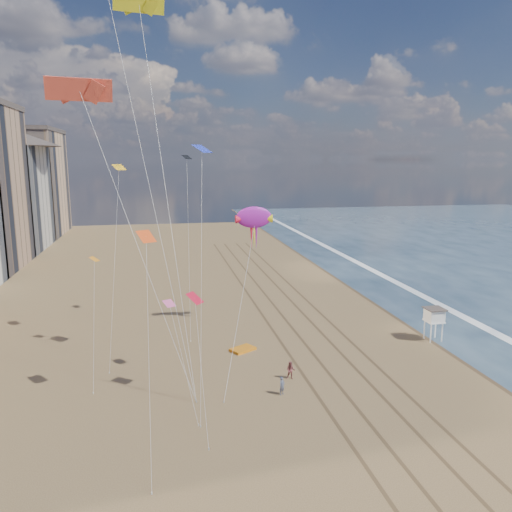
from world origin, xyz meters
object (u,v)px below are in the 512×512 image
Objects in this scene: lifeguard_stand at (434,316)px; kite_flyer_b at (291,370)px; grounded_kite at (243,349)px; kite_flyer_a at (282,386)px; show_kite at (254,218)px.

kite_flyer_b is at bearing -159.95° from lifeguard_stand.
lifeguard_stand is 18.85m from kite_flyer_b.
kite_flyer_a is (1.58, -10.21, 0.63)m from grounded_kite.
grounded_kite is 10.35m from kite_flyer_a.
show_kite reaches higher than lifeguard_stand.
kite_flyer_b is (0.45, -14.96, -11.93)m from show_kite.
grounded_kite is at bearing 134.26° from kite_flyer_b.
show_kite reaches higher than grounded_kite.
show_kite is 21.42m from kite_flyer_a.
kite_flyer_a is 0.95× the size of kite_flyer_b.
lifeguard_stand is 21.29m from kite_flyer_a.
kite_flyer_b is at bearing 27.07° from kite_flyer_a.
lifeguard_stand is 0.16× the size of show_kite.
show_kite is at bearing 51.95° from kite_flyer_a.
lifeguard_stand is at bearing -25.27° from show_kite.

